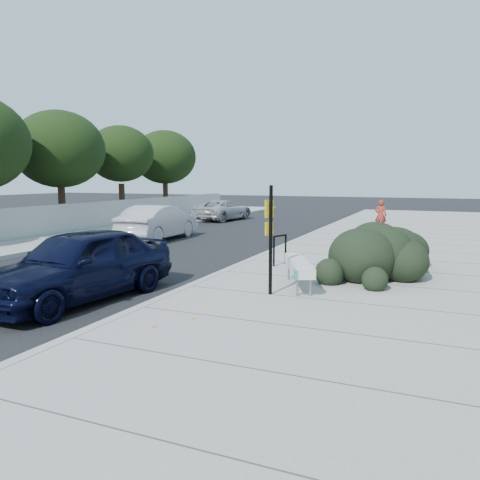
% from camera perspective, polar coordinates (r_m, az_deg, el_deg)
% --- Properties ---
extents(ground, '(120.00, 120.00, 0.00)m').
position_cam_1_polar(ground, '(11.47, -6.31, -6.31)').
color(ground, black).
rests_on(ground, ground).
extents(sidewalk_near, '(11.20, 50.00, 0.15)m').
position_cam_1_polar(sidewalk_near, '(14.93, 23.14, -3.34)').
color(sidewalk_near, gray).
rests_on(sidewalk_near, ground).
extents(sidewalk_far, '(3.00, 50.00, 0.15)m').
position_cam_1_polar(sidewalk_far, '(21.15, -22.33, -0.25)').
color(sidewalk_far, gray).
rests_on(sidewalk_far, ground).
extents(curb_near, '(0.22, 50.00, 0.17)m').
position_cam_1_polar(curb_near, '(15.90, 2.54, -2.06)').
color(curb_near, '#9E9E99').
rests_on(curb_near, ground).
extents(curb_far, '(0.22, 50.00, 0.17)m').
position_cam_1_polar(curb_far, '(20.12, -19.32, -0.45)').
color(curb_far, '#9E9E99').
rests_on(curb_far, ground).
extents(far_wall, '(0.30, 40.00, 1.50)m').
position_cam_1_polar(far_wall, '(22.32, -25.49, 1.71)').
color(far_wall, '#9E9E99').
rests_on(far_wall, ground).
extents(tree_far_d, '(4.60, 4.60, 6.16)m').
position_cam_1_polar(tree_far_d, '(25.98, -21.17, 10.26)').
color(tree_far_d, '#332114').
rests_on(tree_far_d, ground).
extents(tree_far_e, '(4.00, 4.00, 5.90)m').
position_cam_1_polar(tree_far_e, '(29.78, -14.37, 10.11)').
color(tree_far_e, '#332114').
rests_on(tree_far_e, ground).
extents(tree_far_f, '(4.40, 4.40, 6.07)m').
position_cam_1_polar(tree_far_f, '(33.89, -9.16, 9.92)').
color(tree_far_f, '#332114').
rests_on(tree_far_f, ground).
extents(bench, '(1.28, 2.19, 0.66)m').
position_cam_1_polar(bench, '(11.22, 7.19, -3.14)').
color(bench, gray).
rests_on(bench, sidewalk_near).
extents(bike_rack, '(0.25, 0.59, 0.91)m').
position_cam_1_polar(bike_rack, '(14.03, 4.88, -0.83)').
color(bike_rack, black).
rests_on(bike_rack, sidewalk_near).
extents(sign_post, '(0.14, 0.27, 2.44)m').
position_cam_1_polar(sign_post, '(10.34, 3.70, 0.88)').
color(sign_post, black).
rests_on(sign_post, sidewalk_near).
extents(hedge, '(2.79, 4.38, 1.52)m').
position_cam_1_polar(hedge, '(13.18, 16.36, -0.73)').
color(hedge, black).
rests_on(hedge, sidewalk_near).
extents(sedan_navy, '(2.42, 4.97, 1.64)m').
position_cam_1_polar(sedan_navy, '(11.10, -19.01, -2.83)').
color(sedan_navy, black).
rests_on(sedan_navy, ground).
extents(wagon_silver, '(1.90, 4.81, 1.56)m').
position_cam_1_polar(wagon_silver, '(21.19, -9.90, 2.14)').
color(wagon_silver, '#B4B5B9').
rests_on(wagon_silver, ground).
extents(suv_silver, '(2.72, 4.96, 1.32)m').
position_cam_1_polar(suv_silver, '(30.64, -2.09, 3.67)').
color(suv_silver, '#AFB3B5').
rests_on(suv_silver, ground).
extents(pedestrian, '(0.57, 0.38, 1.54)m').
position_cam_1_polar(pedestrian, '(23.89, 16.77, 2.88)').
color(pedestrian, maroon).
rests_on(pedestrian, sidewalk_near).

